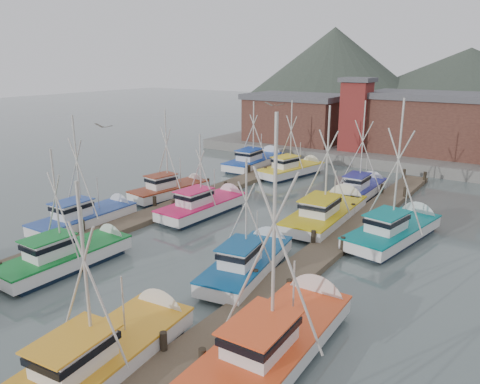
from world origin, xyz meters
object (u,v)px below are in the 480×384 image
Objects in this scene: boat_12 at (294,169)px; boat_8 at (207,205)px; boat_4 at (72,255)px; lookout_tower at (356,114)px; boat_1 at (108,353)px.

boat_8 is at bearing -77.57° from boat_12.
boat_12 reaches higher than boat_8.
boat_4 reaches higher than boat_8.
boat_4 is 12.23m from boat_8.
lookout_tower is 44.43m from boat_1.
boat_8 is 0.99× the size of boat_12.
lookout_tower is at bearing 93.01° from boat_1.
boat_1 is 10.63m from boat_4.
boat_1 is at bearing -62.89° from boat_12.
boat_4 is at bearing -89.55° from boat_8.
boat_8 is (-2.08, -26.17, -4.88)m from lookout_tower.
lookout_tower is 12.37m from boat_12.
boat_4 is at bearing -78.92° from boat_12.
boat_1 is 1.09× the size of boat_8.
lookout_tower is 0.96× the size of boat_8.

